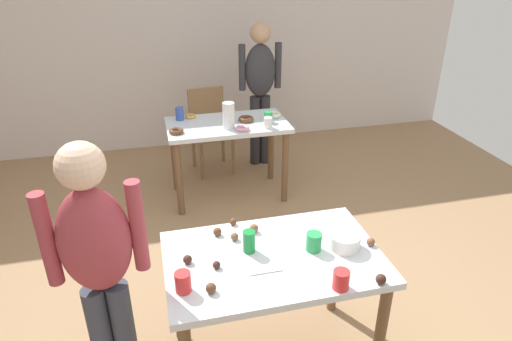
{
  "coord_description": "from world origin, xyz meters",
  "views": [
    {
      "loc": [
        -0.65,
        -2.05,
        2.19
      ],
      "look_at": [
        -0.03,
        0.46,
        0.9
      ],
      "focal_mm": 31.59,
      "sensor_mm": 36.0,
      "label": 1
    }
  ],
  "objects_px": {
    "person_girl_near": "(99,264)",
    "mixing_bowl": "(345,241)",
    "dining_table_far": "(228,136)",
    "pitcher_far": "(229,115)",
    "dining_table_near": "(273,272)",
    "chair_far_table": "(210,125)",
    "person_adult_far": "(260,83)",
    "soda_can": "(249,241)"
  },
  "relations": [
    {
      "from": "dining_table_far",
      "to": "mixing_bowl",
      "type": "xyz_separation_m",
      "value": [
        0.26,
        -2.01,
        0.17
      ]
    },
    {
      "from": "dining_table_far",
      "to": "chair_far_table",
      "type": "xyz_separation_m",
      "value": [
        -0.07,
        0.66,
        -0.13
      ]
    },
    {
      "from": "dining_table_far",
      "to": "person_girl_near",
      "type": "xyz_separation_m",
      "value": [
        -0.97,
        -2.03,
        0.27
      ]
    },
    {
      "from": "soda_can",
      "to": "pitcher_far",
      "type": "relative_size",
      "value": 0.53
    },
    {
      "from": "chair_far_table",
      "to": "person_girl_near",
      "type": "height_order",
      "value": "person_girl_near"
    },
    {
      "from": "dining_table_far",
      "to": "mixing_bowl",
      "type": "bearing_deg",
      "value": -82.72
    },
    {
      "from": "dining_table_far",
      "to": "pitcher_far",
      "type": "bearing_deg",
      "value": -93.26
    },
    {
      "from": "person_adult_far",
      "to": "mixing_bowl",
      "type": "distance_m",
      "value": 2.66
    },
    {
      "from": "dining_table_near",
      "to": "pitcher_far",
      "type": "relative_size",
      "value": 4.86
    },
    {
      "from": "person_adult_far",
      "to": "dining_table_far",
      "type": "bearing_deg",
      "value": -126.41
    },
    {
      "from": "dining_table_near",
      "to": "dining_table_far",
      "type": "xyz_separation_m",
      "value": [
        0.13,
        1.99,
        -0.01
      ]
    },
    {
      "from": "person_adult_far",
      "to": "mixing_bowl",
      "type": "height_order",
      "value": "person_adult_far"
    },
    {
      "from": "person_girl_near",
      "to": "mixing_bowl",
      "type": "height_order",
      "value": "person_girl_near"
    },
    {
      "from": "dining_table_near",
      "to": "soda_can",
      "type": "xyz_separation_m",
      "value": [
        -0.11,
        0.07,
        0.17
      ]
    },
    {
      "from": "person_girl_near",
      "to": "mixing_bowl",
      "type": "distance_m",
      "value": 1.23
    },
    {
      "from": "mixing_bowl",
      "to": "soda_can",
      "type": "relative_size",
      "value": 1.35
    },
    {
      "from": "chair_far_table",
      "to": "pitcher_far",
      "type": "xyz_separation_m",
      "value": [
        0.06,
        -0.78,
        0.37
      ]
    },
    {
      "from": "dining_table_far",
      "to": "pitcher_far",
      "type": "xyz_separation_m",
      "value": [
        -0.01,
        -0.13,
        0.24
      ]
    },
    {
      "from": "dining_table_near",
      "to": "pitcher_far",
      "type": "xyz_separation_m",
      "value": [
        0.12,
        1.86,
        0.23
      ]
    },
    {
      "from": "person_girl_near",
      "to": "mixing_bowl",
      "type": "relative_size",
      "value": 9.07
    },
    {
      "from": "person_girl_near",
      "to": "soda_can",
      "type": "height_order",
      "value": "person_girl_near"
    },
    {
      "from": "dining_table_far",
      "to": "soda_can",
      "type": "distance_m",
      "value": 1.94
    },
    {
      "from": "person_girl_near",
      "to": "person_adult_far",
      "type": "bearing_deg",
      "value": 61.6
    },
    {
      "from": "chair_far_table",
      "to": "soda_can",
      "type": "relative_size",
      "value": 7.13
    },
    {
      "from": "dining_table_near",
      "to": "person_girl_near",
      "type": "xyz_separation_m",
      "value": [
        -0.84,
        -0.05,
        0.25
      ]
    },
    {
      "from": "dining_table_far",
      "to": "chair_far_table",
      "type": "distance_m",
      "value": 0.67
    },
    {
      "from": "dining_table_near",
      "to": "person_girl_near",
      "type": "bearing_deg",
      "value": -176.69
    },
    {
      "from": "chair_far_table",
      "to": "person_girl_near",
      "type": "bearing_deg",
      "value": -108.52
    },
    {
      "from": "chair_far_table",
      "to": "mixing_bowl",
      "type": "xyz_separation_m",
      "value": [
        0.33,
        -2.66,
        0.29
      ]
    },
    {
      "from": "dining_table_far",
      "to": "chair_far_table",
      "type": "bearing_deg",
      "value": 96.2
    },
    {
      "from": "soda_can",
      "to": "pitcher_far",
      "type": "xyz_separation_m",
      "value": [
        0.24,
        1.79,
        0.05
      ]
    },
    {
      "from": "person_girl_near",
      "to": "soda_can",
      "type": "bearing_deg",
      "value": 9.32
    },
    {
      "from": "chair_far_table",
      "to": "soda_can",
      "type": "bearing_deg",
      "value": -93.84
    },
    {
      "from": "person_adult_far",
      "to": "soda_can",
      "type": "relative_size",
      "value": 12.51
    },
    {
      "from": "person_adult_far",
      "to": "pitcher_far",
      "type": "relative_size",
      "value": 6.58
    },
    {
      "from": "chair_far_table",
      "to": "person_girl_near",
      "type": "xyz_separation_m",
      "value": [
        -0.9,
        -2.69,
        0.4
      ]
    },
    {
      "from": "dining_table_near",
      "to": "mixing_bowl",
      "type": "xyz_separation_m",
      "value": [
        0.39,
        -0.02,
        0.15
      ]
    },
    {
      "from": "mixing_bowl",
      "to": "soda_can",
      "type": "height_order",
      "value": "soda_can"
    },
    {
      "from": "chair_far_table",
      "to": "pitcher_far",
      "type": "relative_size",
      "value": 3.75
    },
    {
      "from": "dining_table_far",
      "to": "chair_far_table",
      "type": "relative_size",
      "value": 1.26
    },
    {
      "from": "mixing_bowl",
      "to": "pitcher_far",
      "type": "height_order",
      "value": "pitcher_far"
    },
    {
      "from": "chair_far_table",
      "to": "mixing_bowl",
      "type": "bearing_deg",
      "value": -82.99
    }
  ]
}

